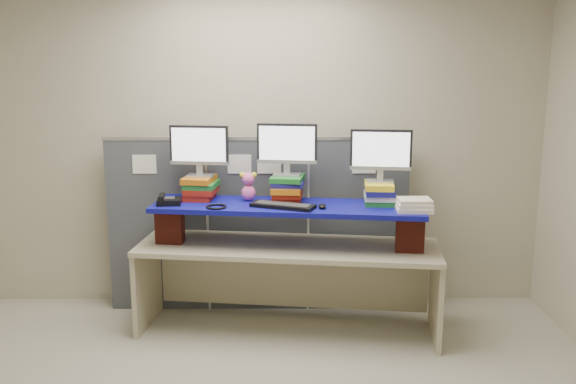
{
  "coord_description": "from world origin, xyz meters",
  "views": [
    {
      "loc": [
        0.23,
        -3.57,
        2.22
      ],
      "look_at": [
        0.26,
        1.31,
        1.16
      ],
      "focal_mm": 40.0,
      "sensor_mm": 36.0,
      "label": 1
    }
  ],
  "objects_px": {
    "desk_phone": "(168,201)",
    "keyboard": "(283,206)",
    "monitor_right": "(381,153)",
    "monitor_center": "(287,146)",
    "monitor_left": "(199,148)",
    "desk": "(288,263)",
    "blue_board": "(288,207)"
  },
  "relations": [
    {
      "from": "monitor_right",
      "to": "blue_board",
      "type": "bearing_deg",
      "value": -170.53
    },
    {
      "from": "monitor_center",
      "to": "monitor_right",
      "type": "relative_size",
      "value": 1.0
    },
    {
      "from": "desk",
      "to": "monitor_left",
      "type": "relative_size",
      "value": 5.16
    },
    {
      "from": "monitor_left",
      "to": "monitor_center",
      "type": "relative_size",
      "value": 1.0
    },
    {
      "from": "desk",
      "to": "desk_phone",
      "type": "xyz_separation_m",
      "value": [
        -0.94,
        0.01,
        0.51
      ]
    },
    {
      "from": "desk",
      "to": "monitor_center",
      "type": "xyz_separation_m",
      "value": [
        -0.01,
        0.12,
        0.92
      ]
    },
    {
      "from": "monitor_center",
      "to": "keyboard",
      "type": "bearing_deg",
      "value": -91.46
    },
    {
      "from": "monitor_left",
      "to": "desk_phone",
      "type": "xyz_separation_m",
      "value": [
        -0.23,
        -0.2,
        -0.39
      ]
    },
    {
      "from": "desk_phone",
      "to": "blue_board",
      "type": "bearing_deg",
      "value": -6.92
    },
    {
      "from": "monitor_center",
      "to": "monitor_right",
      "type": "bearing_deg",
      "value": -0.0
    },
    {
      "from": "monitor_center",
      "to": "monitor_right",
      "type": "distance_m",
      "value": 0.73
    },
    {
      "from": "monitor_left",
      "to": "desk_phone",
      "type": "distance_m",
      "value": 0.49
    },
    {
      "from": "monitor_left",
      "to": "monitor_right",
      "type": "xyz_separation_m",
      "value": [
        1.43,
        -0.18,
        -0.01
      ]
    },
    {
      "from": "monitor_left",
      "to": "keyboard",
      "type": "relative_size",
      "value": 0.92
    },
    {
      "from": "desk_phone",
      "to": "monitor_right",
      "type": "bearing_deg",
      "value": -5.56
    },
    {
      "from": "desk",
      "to": "keyboard",
      "type": "xyz_separation_m",
      "value": [
        -0.04,
        -0.1,
        0.49
      ]
    },
    {
      "from": "blue_board",
      "to": "monitor_left",
      "type": "relative_size",
      "value": 4.46
    },
    {
      "from": "monitor_left",
      "to": "desk",
      "type": "bearing_deg",
      "value": -9.22
    },
    {
      "from": "blue_board",
      "to": "monitor_right",
      "type": "distance_m",
      "value": 0.84
    },
    {
      "from": "keyboard",
      "to": "desk",
      "type": "bearing_deg",
      "value": 89.8
    },
    {
      "from": "desk_phone",
      "to": "keyboard",
      "type": "bearing_deg",
      "value": -13.21
    },
    {
      "from": "monitor_center",
      "to": "desk",
      "type": "bearing_deg",
      "value": -79.61
    },
    {
      "from": "monitor_left",
      "to": "monitor_right",
      "type": "distance_m",
      "value": 1.44
    },
    {
      "from": "desk",
      "to": "desk_phone",
      "type": "height_order",
      "value": "desk_phone"
    },
    {
      "from": "desk",
      "to": "monitor_center",
      "type": "bearing_deg",
      "value": 100.39
    },
    {
      "from": "desk",
      "to": "blue_board",
      "type": "xyz_separation_m",
      "value": [
        0.0,
        0.0,
        0.46
      ]
    },
    {
      "from": "monitor_right",
      "to": "desk_phone",
      "type": "xyz_separation_m",
      "value": [
        -1.66,
        -0.02,
        -0.38
      ]
    },
    {
      "from": "monitor_center",
      "to": "keyboard",
      "type": "relative_size",
      "value": 0.92
    },
    {
      "from": "monitor_left",
      "to": "monitor_right",
      "type": "bearing_deg",
      "value": -0.0
    },
    {
      "from": "blue_board",
      "to": "monitor_left",
      "type": "height_order",
      "value": "monitor_left"
    },
    {
      "from": "monitor_center",
      "to": "keyboard",
      "type": "height_order",
      "value": "monitor_center"
    },
    {
      "from": "monitor_center",
      "to": "desk_phone",
      "type": "distance_m",
      "value": 1.02
    }
  ]
}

